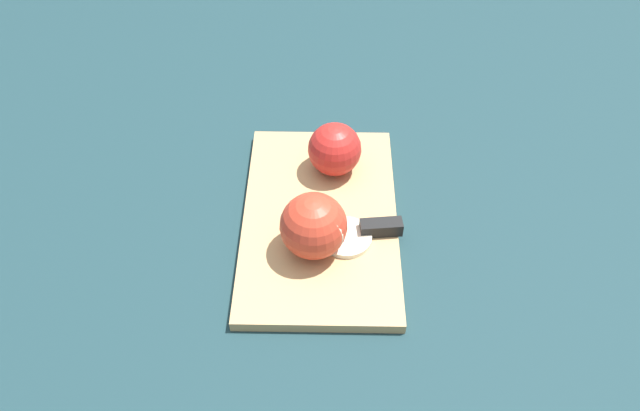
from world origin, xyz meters
TOP-DOWN VIEW (x-y plane):
  - ground_plane at (0.00, 0.00)m, footprint 4.00×4.00m
  - cutting_board at (0.00, 0.00)m, footprint 0.37×0.25m
  - apple_half_left at (-0.09, 0.01)m, footprint 0.08×0.08m
  - apple_half_right at (0.06, -0.00)m, footprint 0.09×0.09m
  - knife at (0.02, 0.08)m, footprint 0.05×0.15m
  - apple_slice at (0.04, 0.04)m, footprint 0.07×0.07m

SIDE VIEW (x-z plane):
  - ground_plane at x=0.00m, z-range 0.00..0.00m
  - cutting_board at x=0.00m, z-range 0.00..0.02m
  - apple_slice at x=0.04m, z-range 0.02..0.02m
  - knife at x=0.02m, z-range 0.01..0.03m
  - apple_half_left at x=-0.09m, z-range 0.02..0.09m
  - apple_half_right at x=0.06m, z-range 0.02..0.10m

